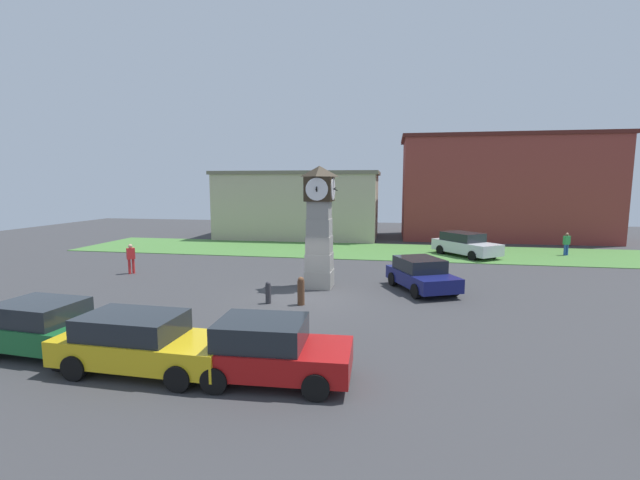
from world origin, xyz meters
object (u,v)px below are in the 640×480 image
Objects in this scene: clock_tower at (319,226)px; car_navy_sedan at (47,327)px; car_end_of_row at (465,244)px; car_near_tower at (141,342)px; bollard_mid_row at (301,291)px; car_by_building at (270,350)px; pedestrian_crossing_lot at (131,257)px; bollard_near_tower at (268,292)px; car_silver_hatch at (421,274)px; pedestrian_near_bench at (567,243)px.

clock_tower reaches higher than car_navy_sedan.
car_end_of_row is (14.28, 19.36, 0.04)m from car_navy_sedan.
car_navy_sedan is 0.89× the size of car_near_tower.
bollard_mid_row is 8.58m from car_navy_sedan.
car_by_building is 15.47m from pedestrian_crossing_lot.
car_near_tower is (-2.88, -9.72, -2.12)m from clock_tower.
car_near_tower is 3.42m from car_by_building.
car_navy_sedan is at bearing -128.01° from bollard_near_tower.
bollard_mid_row is 7.19m from car_near_tower.
bollard_near_tower is 0.21× the size of car_silver_hatch.
car_silver_hatch is at bearing 67.39° from car_by_building.
pedestrian_crossing_lot reaches higher than pedestrian_near_bench.
pedestrian_near_bench is (21.00, 20.73, 0.13)m from car_navy_sedan.
clock_tower reaches higher than car_near_tower.
pedestrian_crossing_lot reaches higher than bollard_near_tower.
bollard_near_tower is 7.05m from car_silver_hatch.
pedestrian_crossing_lot is (-25.28, -10.45, 0.03)m from pedestrian_near_bench.
clock_tower is at bearing 93.18° from car_by_building.
clock_tower reaches higher than car_by_building.
car_end_of_row is (8.02, 10.24, -2.08)m from clock_tower.
pedestrian_near_bench is at bearing 44.63° from car_navy_sedan.
clock_tower is 5.13m from car_silver_hatch.
bollard_mid_row is at bearing 1.41° from bollard_near_tower.
pedestrian_near_bench is at bearing 42.07° from bollard_near_tower.
pedestrian_near_bench is 27.35m from pedestrian_crossing_lot.
pedestrian_crossing_lot reaches higher than car_by_building.
car_navy_sedan reaches higher than bollard_mid_row.
car_by_building is at bearing -72.46° from bollard_near_tower.
car_near_tower is at bearing -118.66° from car_end_of_row.
pedestrian_crossing_lot is (-10.53, 1.15, -1.96)m from clock_tower.
pedestrian_near_bench is at bearing 38.20° from clock_tower.
car_silver_hatch is at bearing 52.89° from car_near_tower.
clock_tower is 1.44× the size of car_by_building.
car_end_of_row is (10.91, 19.96, 0.04)m from car_near_tower.
bollard_near_tower is 0.19× the size of car_end_of_row.
pedestrian_crossing_lot reaches higher than car_near_tower.
car_navy_sedan is at bearing -139.33° from car_silver_hatch.
car_navy_sedan reaches higher than car_silver_hatch.
car_navy_sedan is 2.52× the size of pedestrian_crossing_lot.
bollard_near_tower is 0.80× the size of bollard_mid_row.
car_navy_sedan is 3.42m from car_near_tower.
pedestrian_near_bench reaches higher than car_silver_hatch.
pedestrian_crossing_lot is (-10.34, 4.21, 0.34)m from bollard_mid_row.
pedestrian_crossing_lot is (-18.55, -9.08, 0.11)m from car_end_of_row.
bollard_mid_row is (1.35, 0.03, 0.12)m from bollard_near_tower.
pedestrian_near_bench is at bearing 48.39° from car_silver_hatch.
car_navy_sedan is 1.04× the size of car_by_building.
clock_tower reaches higher than pedestrian_crossing_lot.
car_end_of_row reaches higher than bollard_near_tower.
car_by_building is 0.91× the size of car_silver_hatch.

